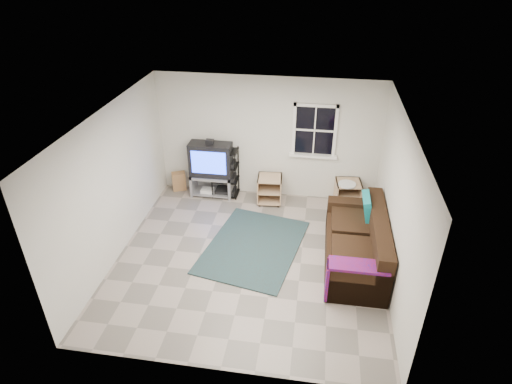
% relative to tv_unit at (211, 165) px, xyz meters
% --- Properties ---
extents(room, '(4.60, 4.62, 4.60)m').
position_rel_tv_unit_xyz_m(room, '(2.11, 0.21, 0.76)').
color(room, gray).
rests_on(room, ground).
extents(tv_unit, '(0.89, 0.44, 1.31)m').
position_rel_tv_unit_xyz_m(tv_unit, '(0.00, 0.00, 0.00)').
color(tv_unit, gray).
rests_on(tv_unit, ground).
extents(av_rack, '(0.55, 0.40, 1.10)m').
position_rel_tv_unit_xyz_m(av_rack, '(0.29, 0.02, -0.24)').
color(av_rack, black).
rests_on(av_rack, ground).
extents(side_table_left, '(0.53, 0.53, 0.59)m').
position_rel_tv_unit_xyz_m(side_table_left, '(1.27, -0.08, -0.40)').
color(side_table_left, tan).
rests_on(side_table_left, ground).
extents(side_table_right, '(0.55, 0.57, 0.58)m').
position_rel_tv_unit_xyz_m(side_table_right, '(2.88, -0.00, -0.39)').
color(side_table_right, tan).
rests_on(side_table_right, ground).
extents(sofa, '(0.96, 2.17, 0.99)m').
position_rel_tv_unit_xyz_m(sofa, '(3.00, -1.86, -0.37)').
color(sofa, black).
rests_on(sofa, ground).
extents(shag_rug, '(1.95, 2.42, 0.03)m').
position_rel_tv_unit_xyz_m(shag_rug, '(1.18, -1.72, -0.70)').
color(shag_rug, black).
rests_on(shag_rug, ground).
extents(paper_bag, '(0.34, 0.29, 0.42)m').
position_rel_tv_unit_xyz_m(paper_bag, '(-0.79, 0.10, -0.51)').
color(paper_bag, '#A06F47').
rests_on(paper_bag, ground).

